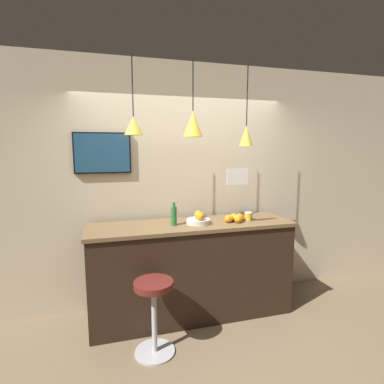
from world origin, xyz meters
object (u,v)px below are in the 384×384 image
(bar_stool, at_px, (154,304))
(fruit_bowl, at_px, (199,219))
(juice_bottle, at_px, (174,216))
(spread_jar, at_px, (248,216))
(mounted_tv, at_px, (103,153))

(bar_stool, relative_size, fruit_bowl, 2.67)
(fruit_bowl, distance_m, juice_bottle, 0.29)
(fruit_bowl, height_order, juice_bottle, juice_bottle)
(fruit_bowl, bearing_deg, spread_jar, -0.26)
(bar_stool, distance_m, juice_bottle, 0.92)
(juice_bottle, relative_size, spread_jar, 2.77)
(spread_jar, bearing_deg, mounted_tv, 165.87)
(mounted_tv, bearing_deg, juice_bottle, -29.36)
(spread_jar, bearing_deg, fruit_bowl, 179.74)
(mounted_tv, bearing_deg, fruit_bowl, -21.87)
(juice_bottle, bearing_deg, bar_stool, -120.66)
(fruit_bowl, relative_size, mounted_tv, 0.43)
(juice_bottle, bearing_deg, mounted_tv, 150.64)
(juice_bottle, xyz_separation_m, spread_jar, (0.88, 0.00, -0.06))
(bar_stool, bearing_deg, spread_jar, 23.42)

